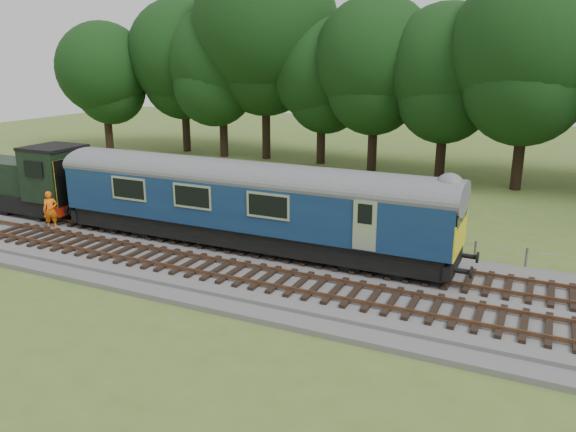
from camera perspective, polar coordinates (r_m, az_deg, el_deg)
The scene contains 9 objects.
ground at distance 21.82m, azimuth 6.29°, elevation -6.99°, with size 120.00×120.00×0.00m, color #4A6A27.
ballast at distance 21.75m, azimuth 6.30°, elevation -6.57°, with size 70.00×7.00×0.35m, color #4C4C4F.
track_north at distance 22.90m, azimuth 7.47°, elevation -4.78°, with size 67.20×2.40×0.21m.
track_south at distance 20.27m, azimuth 4.82°, elevation -7.52°, with size 67.20×2.40×0.21m.
fence at distance 25.85m, azimuth 9.57°, elevation -3.41°, with size 64.00×0.12×1.00m, color #6B6054, non-canonical shape.
tree_line at distance 42.42m, azimuth 16.13°, elevation 3.80°, with size 70.00×8.00×18.00m, color black, non-canonical shape.
dmu_railcar at distance 24.28m, azimuth -4.27°, elevation 1.93°, with size 18.05×2.86×3.88m.
shunter_loco at distance 33.40m, azimuth -25.59°, elevation 3.16°, with size 8.91×2.60×3.38m.
worker at distance 29.59m, azimuth -22.99°, elevation 0.57°, with size 0.67×0.44×1.84m, color orange.
Camera 1 is at (6.37, -19.07, 8.47)m, focal length 35.00 mm.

